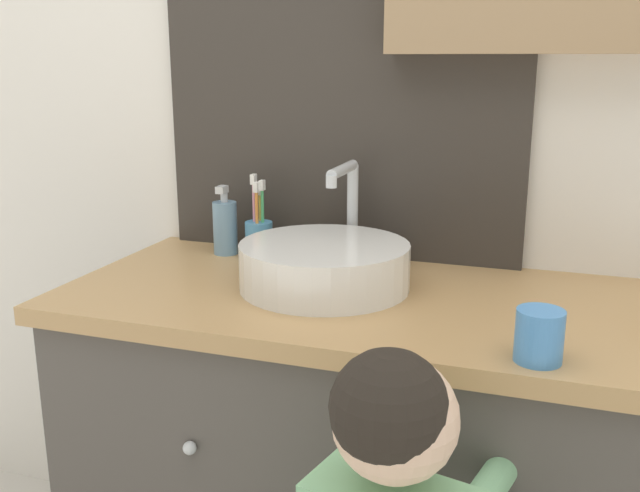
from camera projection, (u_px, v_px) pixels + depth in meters
The scene contains 6 objects.
wall_back at pixel (427, 29), 1.48m from camera, with size 3.20×0.18×2.50m.
vanity_counter at pixel (380, 481), 1.43m from camera, with size 1.23×0.55×0.79m.
sink_basin at pixel (326, 263), 1.37m from camera, with size 0.33×0.38×0.22m.
toothbrush_holder at pixel (259, 235), 1.59m from camera, with size 0.06×0.06×0.19m.
soap_dispenser at pixel (225, 227), 1.61m from camera, with size 0.05×0.05×0.16m.
drinking_cup at pixel (539, 336), 1.04m from camera, with size 0.07×0.07×0.08m, color #4789D1.
Camera 1 is at (0.29, -0.91, 1.22)m, focal length 40.00 mm.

